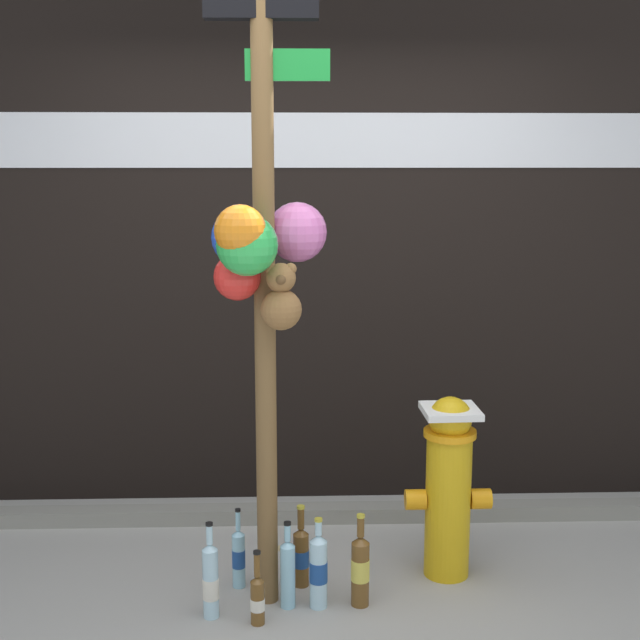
% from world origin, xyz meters
% --- Properties ---
extents(building_wall, '(10.00, 0.21, 3.87)m').
position_xyz_m(building_wall, '(-0.00, 1.67, 1.93)').
color(building_wall, black).
rests_on(building_wall, ground_plane).
extents(curb_strip, '(8.00, 0.12, 0.08)m').
position_xyz_m(curb_strip, '(0.00, 1.24, 0.04)').
color(curb_strip, gray).
rests_on(curb_strip, ground_plane).
extents(memorial_post, '(0.48, 0.52, 2.76)m').
position_xyz_m(memorial_post, '(-0.22, 0.40, 1.64)').
color(memorial_post, brown).
rests_on(memorial_post, ground_plane).
extents(fire_hydrant, '(0.39, 0.25, 0.84)m').
position_xyz_m(fire_hydrant, '(0.61, 0.63, 0.44)').
color(fire_hydrant, gold).
rests_on(fire_hydrant, ground_plane).
extents(bottle_0, '(0.07, 0.07, 0.38)m').
position_xyz_m(bottle_0, '(-0.06, 0.55, 0.14)').
color(bottle_0, brown).
rests_on(bottle_0, ground_plane).
extents(bottle_1, '(0.08, 0.08, 0.41)m').
position_xyz_m(bottle_1, '(0.19, 0.37, 0.17)').
color(bottle_1, brown).
rests_on(bottle_1, ground_plane).
extents(bottle_2, '(0.06, 0.06, 0.38)m').
position_xyz_m(bottle_2, '(-0.12, 0.36, 0.16)').
color(bottle_2, '#93CCE0').
rests_on(bottle_2, ground_plane).
extents(bottle_3, '(0.06, 0.06, 0.32)m').
position_xyz_m(bottle_3, '(-0.24, 0.23, 0.11)').
color(bottle_3, brown).
rests_on(bottle_3, ground_plane).
extents(bottle_4, '(0.07, 0.07, 0.42)m').
position_xyz_m(bottle_4, '(-0.44, 0.29, 0.16)').
color(bottle_4, '#B2DBEA').
rests_on(bottle_4, ground_plane).
extents(bottle_5, '(0.08, 0.08, 0.40)m').
position_xyz_m(bottle_5, '(0.01, 0.36, 0.17)').
color(bottle_5, '#B2DBEA').
rests_on(bottle_5, ground_plane).
extents(bottle_6, '(0.06, 0.06, 0.37)m').
position_xyz_m(bottle_6, '(-0.34, 0.54, 0.14)').
color(bottle_6, '#93CCE0').
rests_on(bottle_6, ground_plane).
extents(litter_0, '(0.12, 0.10, 0.01)m').
position_xyz_m(litter_0, '(-0.13, 0.89, 0.00)').
color(litter_0, tan).
rests_on(litter_0, ground_plane).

